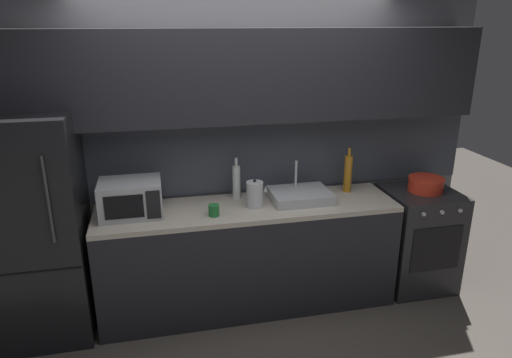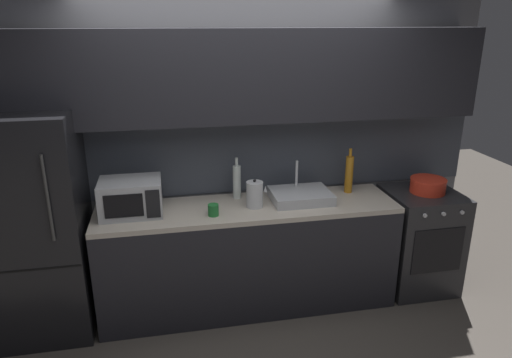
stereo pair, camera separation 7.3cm
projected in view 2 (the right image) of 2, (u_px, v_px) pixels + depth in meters
name	position (u px, v px, depth m)	size (l,w,h in m)	color
back_wall	(241.00, 118.00, 3.78)	(4.14, 0.44, 2.50)	slate
counter_run	(248.00, 256.00, 3.86)	(2.40, 0.60, 0.90)	black
refrigerator	(38.00, 227.00, 3.43)	(0.68, 0.69, 1.72)	black
oven_range	(418.00, 240.00, 4.15)	(0.60, 0.62, 0.90)	#232326
microwave	(131.00, 197.00, 3.52)	(0.46, 0.35, 0.27)	#A8AAAF
sink_basin	(301.00, 196.00, 3.81)	(0.48, 0.38, 0.30)	#ADAFB5
kettle	(255.00, 194.00, 3.66)	(0.17, 0.13, 0.23)	#B7BABF
wine_bottle_amber	(349.00, 174.00, 3.96)	(0.07, 0.07, 0.39)	#B27019
wine_bottle_clear	(237.00, 181.00, 3.83)	(0.07, 0.07, 0.35)	silver
mug_green	(213.00, 210.00, 3.52)	(0.08, 0.08, 0.09)	#1E6B2D
cooking_pot	(428.00, 185.00, 3.99)	(0.30, 0.30, 0.12)	red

